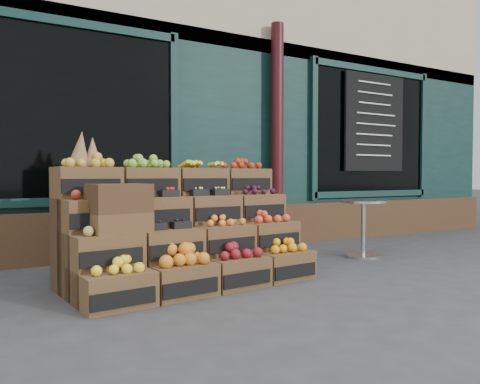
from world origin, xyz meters
TOP-DOWN VIEW (x-y plane):
  - ground at (0.00, 0.00)m, footprint 60.00×60.00m
  - shop_facade at (0.00, 5.11)m, footprint 12.00×6.24m
  - crate_display at (-0.88, 0.60)m, footprint 2.36×1.31m
  - spare_crates at (-1.58, 0.31)m, footprint 0.52×0.39m
  - bistro_table at (1.60, 0.74)m, footprint 0.57×0.57m
  - shopkeeper at (-1.60, 2.83)m, footprint 0.84×0.70m

SIDE VIEW (x-z plane):
  - ground at x=0.00m, z-range 0.00..0.00m
  - crate_display at x=-0.88m, z-range -0.27..1.14m
  - bistro_table at x=1.60m, z-range 0.09..0.80m
  - spare_crates at x=-1.58m, z-range 0.00..0.95m
  - shopkeeper at x=-1.60m, z-range 0.00..1.97m
  - shop_facade at x=0.00m, z-range 0.00..4.80m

